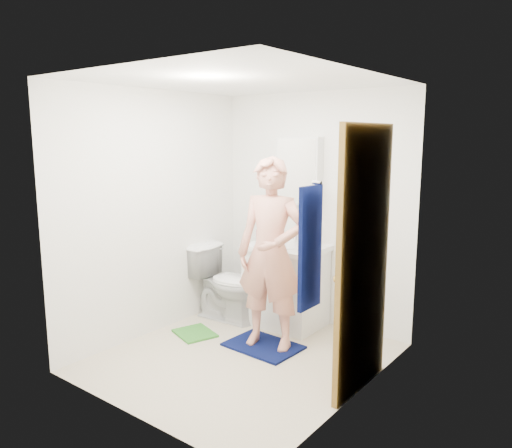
% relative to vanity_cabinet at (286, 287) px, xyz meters
% --- Properties ---
extents(floor, '(2.20, 2.40, 0.02)m').
position_rel_vanity_cabinet_xyz_m(floor, '(0.15, -0.91, -0.41)').
color(floor, beige).
rests_on(floor, ground).
extents(ceiling, '(2.20, 2.40, 0.02)m').
position_rel_vanity_cabinet_xyz_m(ceiling, '(0.15, -0.91, 2.01)').
color(ceiling, white).
rests_on(ceiling, ground).
extents(wall_back, '(2.20, 0.02, 2.40)m').
position_rel_vanity_cabinet_xyz_m(wall_back, '(0.15, 0.30, 0.80)').
color(wall_back, white).
rests_on(wall_back, ground).
extents(wall_front, '(2.20, 0.02, 2.40)m').
position_rel_vanity_cabinet_xyz_m(wall_front, '(0.15, -2.12, 0.80)').
color(wall_front, white).
rests_on(wall_front, ground).
extents(wall_left, '(0.02, 2.40, 2.40)m').
position_rel_vanity_cabinet_xyz_m(wall_left, '(-0.96, -0.91, 0.80)').
color(wall_left, white).
rests_on(wall_left, ground).
extents(wall_right, '(0.02, 2.40, 2.40)m').
position_rel_vanity_cabinet_xyz_m(wall_right, '(1.26, -0.91, 0.80)').
color(wall_right, white).
rests_on(wall_right, ground).
extents(vanity_cabinet, '(0.75, 0.55, 0.80)m').
position_rel_vanity_cabinet_xyz_m(vanity_cabinet, '(0.00, 0.00, 0.00)').
color(vanity_cabinet, white).
rests_on(vanity_cabinet, floor).
extents(countertop, '(0.79, 0.59, 0.05)m').
position_rel_vanity_cabinet_xyz_m(countertop, '(0.00, 0.00, 0.43)').
color(countertop, white).
rests_on(countertop, vanity_cabinet).
extents(sink_basin, '(0.40, 0.40, 0.03)m').
position_rel_vanity_cabinet_xyz_m(sink_basin, '(0.00, 0.00, 0.44)').
color(sink_basin, white).
rests_on(sink_basin, countertop).
extents(faucet, '(0.03, 0.03, 0.12)m').
position_rel_vanity_cabinet_xyz_m(faucet, '(0.00, 0.18, 0.51)').
color(faucet, silver).
rests_on(faucet, countertop).
extents(medicine_cabinet, '(0.50, 0.12, 0.70)m').
position_rel_vanity_cabinet_xyz_m(medicine_cabinet, '(0.00, 0.22, 1.20)').
color(medicine_cabinet, white).
rests_on(medicine_cabinet, wall_back).
extents(mirror_panel, '(0.46, 0.01, 0.66)m').
position_rel_vanity_cabinet_xyz_m(mirror_panel, '(0.00, 0.16, 1.20)').
color(mirror_panel, white).
rests_on(mirror_panel, wall_back).
extents(door, '(0.05, 0.80, 2.05)m').
position_rel_vanity_cabinet_xyz_m(door, '(1.22, -0.76, 0.62)').
color(door, olive).
rests_on(door, ground).
extents(door_knob, '(0.07, 0.07, 0.07)m').
position_rel_vanity_cabinet_xyz_m(door_knob, '(1.18, -1.08, 0.55)').
color(door_knob, gold).
rests_on(door_knob, door).
extents(towel, '(0.03, 0.24, 0.80)m').
position_rel_vanity_cabinet_xyz_m(towel, '(1.18, -1.48, 0.85)').
color(towel, '#060E40').
rests_on(towel, wall_right).
extents(towel_hook, '(0.06, 0.02, 0.02)m').
position_rel_vanity_cabinet_xyz_m(towel_hook, '(1.22, -1.48, 1.27)').
color(towel_hook, silver).
rests_on(towel_hook, wall_right).
extents(toilet, '(0.81, 0.49, 0.80)m').
position_rel_vanity_cabinet_xyz_m(toilet, '(-0.59, -0.25, 0.00)').
color(toilet, white).
rests_on(toilet, floor).
extents(bath_mat, '(0.69, 0.51, 0.02)m').
position_rel_vanity_cabinet_xyz_m(bath_mat, '(0.17, -0.62, -0.39)').
color(bath_mat, '#060E40').
rests_on(bath_mat, floor).
extents(green_rug, '(0.49, 0.45, 0.02)m').
position_rel_vanity_cabinet_xyz_m(green_rug, '(-0.56, -0.79, -0.39)').
color(green_rug, '#398C2E').
rests_on(green_rug, floor).
extents(soap_dispenser, '(0.12, 0.12, 0.20)m').
position_rel_vanity_cabinet_xyz_m(soap_dispenser, '(-0.30, -0.03, 0.55)').
color(soap_dispenser, '#CF607E').
rests_on(soap_dispenser, countertop).
extents(toothbrush_cup, '(0.16, 0.16, 0.10)m').
position_rel_vanity_cabinet_xyz_m(toothbrush_cup, '(0.16, 0.12, 0.50)').
color(toothbrush_cup, '#924393').
rests_on(toothbrush_cup, countertop).
extents(man, '(0.72, 0.56, 1.76)m').
position_rel_vanity_cabinet_xyz_m(man, '(0.22, -0.58, 0.50)').
color(man, '#DF937D').
rests_on(man, bath_mat).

